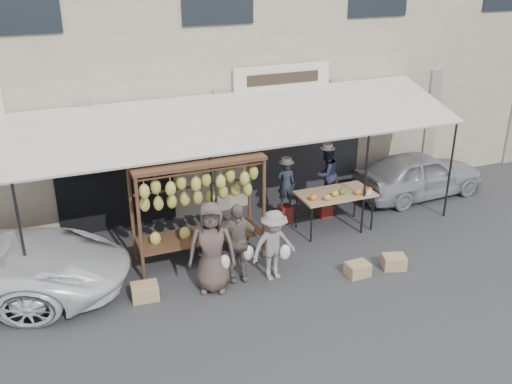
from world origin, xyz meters
The scene contains 16 objects.
ground_plane centered at (0.00, 0.00, 0.00)m, with size 90.00×90.00×0.00m, color #2D2D30.
shophouse centered at (0.00, 6.50, 3.65)m, with size 24.00×6.15×7.30m.
awning centered at (0.01, 2.28, 2.57)m, with size 10.00×2.35×2.92m.
banana_rack centered at (-1.22, 1.30, 1.57)m, with size 2.60×0.90×2.24m.
produce_table centered at (2.01, 1.51, 0.87)m, with size 1.70×0.90×1.04m.
vendor_left centered at (1.15, 2.32, 0.96)m, with size 0.40×0.27×1.11m, color #252C39.
vendor_right centered at (2.13, 2.23, 1.09)m, with size 0.65×0.50×1.33m, color #1E2239.
customer_left centered at (-1.31, 0.22, 0.89)m, with size 0.87×0.57×1.78m, color #4C3F3A.
customer_mid centered at (-0.77, 0.38, 0.80)m, with size 0.93×0.39×1.59m, color #6D6056.
customer_right centered at (-0.11, 0.15, 0.72)m, with size 0.93×0.53×1.44m, color gray.
stool_left centered at (1.15, 2.32, 0.20)m, with size 0.29×0.29×0.40m, color maroon.
stool_right centered at (2.13, 2.23, 0.21)m, with size 0.30×0.30×0.42m, color maroon.
crate_near_a centered at (1.46, -0.39, 0.13)m, with size 0.44×0.34×0.27m, color tan.
crate_near_b centered at (2.29, -0.42, 0.14)m, with size 0.45×0.34×0.27m, color tan.
crate_far centered at (-2.57, 0.37, 0.15)m, with size 0.48×0.37×0.29m, color tan.
sedan centered at (4.96, 2.43, 0.59)m, with size 1.40×3.48×1.18m, color #A1A2A6.
Camera 1 is at (-4.01, -8.59, 5.96)m, focal length 40.00 mm.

